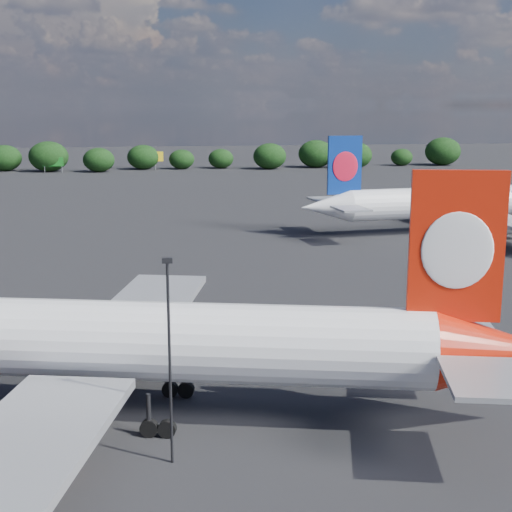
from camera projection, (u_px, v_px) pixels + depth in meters
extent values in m
plane|color=black|center=(91.00, 246.00, 101.04)|extent=(500.00, 500.00, 0.00)
cylinder|color=white|center=(127.00, 340.00, 44.90)|extent=(38.01, 14.37, 5.00)
cone|color=red|center=(501.00, 352.00, 42.82)|extent=(8.99, 6.84, 5.00)
cube|color=red|center=(457.00, 247.00, 41.76)|extent=(5.45, 1.86, 8.99)
ellipsoid|color=white|center=(457.00, 251.00, 41.50)|extent=(4.11, 1.25, 4.60)
ellipsoid|color=white|center=(455.00, 249.00, 42.09)|extent=(4.11, 1.25, 4.60)
cube|color=gray|center=(488.00, 379.00, 37.56)|extent=(5.86, 6.93, 0.30)
cube|color=gray|center=(452.00, 318.00, 48.27)|extent=(5.86, 6.93, 0.30)
cube|color=gray|center=(10.00, 463.00, 32.75)|extent=(11.30, 20.98, 0.55)
cube|color=gray|center=(147.00, 307.00, 58.06)|extent=(11.30, 20.98, 0.55)
cylinder|color=red|center=(16.00, 438.00, 38.07)|extent=(5.51, 3.87, 2.70)
cube|color=gray|center=(15.00, 426.00, 37.93)|extent=(2.20, 0.84, 1.20)
cylinder|color=red|center=(105.00, 341.00, 53.65)|extent=(5.51, 3.87, 2.70)
cube|color=gray|center=(105.00, 332.00, 53.50)|extent=(2.20, 0.84, 1.20)
cylinder|color=black|center=(149.00, 413.00, 42.52)|extent=(0.34, 0.34, 2.50)
cylinder|color=black|center=(149.00, 428.00, 42.72)|extent=(1.18, 0.71, 1.10)
cylinder|color=black|center=(167.00, 429.00, 42.62)|extent=(1.18, 0.71, 1.10)
cylinder|color=black|center=(170.00, 376.00, 48.36)|extent=(0.34, 0.34, 2.50)
cylinder|color=black|center=(170.00, 389.00, 48.56)|extent=(1.18, 0.71, 1.10)
cylinder|color=black|center=(186.00, 390.00, 48.46)|extent=(1.18, 0.71, 1.10)
cylinder|color=white|center=(458.00, 202.00, 111.06)|extent=(36.49, 8.26, 4.76)
cone|color=white|center=(326.00, 207.00, 105.58)|extent=(8.05, 5.48, 4.76)
cube|color=navy|center=(345.00, 165.00, 105.03)|extent=(5.26, 0.98, 8.57)
ellipsoid|color=red|center=(345.00, 166.00, 104.80)|extent=(4.00, 0.58, 4.38)
ellipsoid|color=red|center=(344.00, 166.00, 105.34)|extent=(4.00, 0.58, 4.38)
cube|color=gray|center=(351.00, 209.00, 101.02)|extent=(4.82, 6.11, 0.29)
cube|color=gray|center=(325.00, 199.00, 110.94)|extent=(4.82, 6.11, 0.29)
cube|color=gray|center=(430.00, 201.00, 123.57)|extent=(8.01, 19.57, 0.52)
cylinder|color=gray|center=(507.00, 226.00, 105.38)|extent=(4.99, 3.02, 2.57)
cube|color=gray|center=(507.00, 222.00, 105.24)|extent=(2.11, 0.49, 1.14)
cylinder|color=gray|center=(453.00, 212.00, 119.79)|extent=(4.99, 3.02, 2.57)
cube|color=gray|center=(454.00, 208.00, 119.65)|extent=(2.11, 0.49, 1.14)
cylinder|color=black|center=(455.00, 226.00, 108.57)|extent=(0.29, 0.29, 2.38)
cylinder|color=black|center=(455.00, 232.00, 108.76)|extent=(1.08, 0.53, 1.05)
cylinder|color=black|center=(449.00, 232.00, 108.50)|extent=(1.08, 0.53, 1.05)
cylinder|color=black|center=(437.00, 221.00, 113.98)|extent=(0.29, 0.29, 2.38)
cylinder|color=black|center=(436.00, 226.00, 114.17)|extent=(1.08, 0.53, 1.05)
cylinder|color=black|center=(430.00, 226.00, 113.90)|extent=(1.08, 0.53, 1.05)
cylinder|color=black|center=(170.00, 366.00, 38.56)|extent=(0.16, 0.16, 11.40)
cube|color=black|center=(167.00, 260.00, 37.34)|extent=(0.55, 0.30, 0.28)
cube|color=#14661A|center=(53.00, 162.00, 209.56)|extent=(6.00, 0.30, 2.60)
cylinder|color=gray|center=(45.00, 169.00, 209.63)|extent=(0.20, 0.20, 2.00)
cylinder|color=gray|center=(62.00, 169.00, 210.41)|extent=(0.20, 0.20, 2.00)
cube|color=yellow|center=(155.00, 157.00, 219.90)|extent=(5.00, 0.30, 3.00)
cylinder|color=gray|center=(155.00, 165.00, 220.47)|extent=(0.30, 0.30, 2.50)
ellipsoid|color=black|center=(5.00, 158.00, 214.77)|extent=(10.18, 8.62, 7.83)
ellipsoid|color=black|center=(49.00, 157.00, 212.76)|extent=(11.72, 9.92, 9.02)
ellipsoid|color=black|center=(99.00, 160.00, 211.69)|extent=(9.31, 7.88, 7.16)
ellipsoid|color=black|center=(143.00, 157.00, 220.31)|extent=(9.84, 8.32, 7.57)
ellipsoid|color=black|center=(182.00, 159.00, 221.49)|extent=(7.90, 6.69, 6.08)
ellipsoid|color=black|center=(221.00, 159.00, 223.90)|extent=(7.95, 6.72, 6.11)
ellipsoid|color=black|center=(270.00, 156.00, 221.32)|extent=(10.40, 8.80, 8.00)
ellipsoid|color=black|center=(316.00, 154.00, 226.77)|extent=(11.36, 9.61, 8.74)
ellipsoid|color=black|center=(355.00, 155.00, 223.85)|extent=(10.75, 9.10, 8.27)
ellipsoid|color=black|center=(402.00, 157.00, 234.14)|extent=(7.22, 6.11, 5.55)
ellipsoid|color=black|center=(443.00, 151.00, 235.51)|extent=(11.92, 10.09, 9.17)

